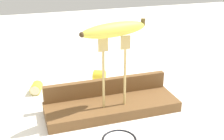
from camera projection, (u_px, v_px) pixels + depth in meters
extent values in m
plane|color=white|center=(112.00, 111.00, 0.88)|extent=(3.00, 3.00, 0.00)
cube|color=brown|center=(112.00, 107.00, 0.87)|extent=(0.38, 0.13, 0.03)
cube|color=brown|center=(106.00, 87.00, 0.90)|extent=(0.37, 0.02, 0.05)
cylinder|color=tan|center=(103.00, 80.00, 0.81)|extent=(0.01, 0.01, 0.16)
cube|color=tan|center=(103.00, 45.00, 0.77)|extent=(0.03, 0.00, 0.04)
cylinder|color=tan|center=(125.00, 77.00, 0.82)|extent=(0.01, 0.01, 0.16)
cube|color=tan|center=(125.00, 42.00, 0.79)|extent=(0.03, 0.00, 0.04)
ellipsoid|color=#DBD147|center=(114.00, 30.00, 0.76)|extent=(0.20, 0.08, 0.04)
cylinder|color=brown|center=(143.00, 22.00, 0.80)|extent=(0.01, 0.01, 0.02)
sphere|color=#3F2D19|center=(82.00, 35.00, 0.72)|extent=(0.01, 0.01, 0.01)
cylinder|color=yellow|center=(99.00, 76.00, 1.06)|extent=(0.06, 0.06, 0.04)
cylinder|color=beige|center=(94.00, 76.00, 1.06)|extent=(0.02, 0.03, 0.04)
cylinder|color=yellow|center=(36.00, 88.00, 0.98)|extent=(0.05, 0.05, 0.04)
cylinder|color=beige|center=(35.00, 91.00, 0.96)|extent=(0.03, 0.01, 0.03)
torus|color=black|center=(119.00, 139.00, 0.74)|extent=(0.09, 0.09, 0.01)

